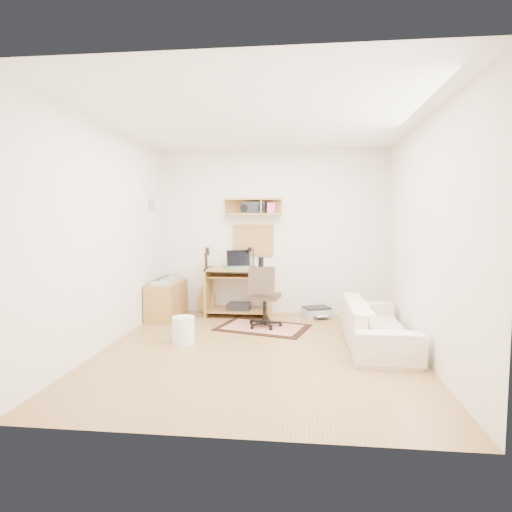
# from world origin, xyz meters

# --- Properties ---
(floor) EXTENTS (3.60, 4.00, 0.01)m
(floor) POSITION_xyz_m (0.00, 0.00, -0.01)
(floor) COLOR #A37A43
(floor) RESTS_ON ground
(ceiling) EXTENTS (3.60, 4.00, 0.01)m
(ceiling) POSITION_xyz_m (0.00, 0.00, 2.60)
(ceiling) COLOR white
(ceiling) RESTS_ON ground
(back_wall) EXTENTS (3.60, 0.01, 2.60)m
(back_wall) POSITION_xyz_m (0.00, 2.00, 1.30)
(back_wall) COLOR silver
(back_wall) RESTS_ON ground
(left_wall) EXTENTS (0.01, 4.00, 2.60)m
(left_wall) POSITION_xyz_m (-1.80, 0.00, 1.30)
(left_wall) COLOR silver
(left_wall) RESTS_ON ground
(right_wall) EXTENTS (0.01, 4.00, 2.60)m
(right_wall) POSITION_xyz_m (1.80, 0.00, 1.30)
(right_wall) COLOR silver
(right_wall) RESTS_ON ground
(wall_shelf) EXTENTS (0.90, 0.25, 0.26)m
(wall_shelf) POSITION_xyz_m (-0.30, 1.88, 1.70)
(wall_shelf) COLOR #A97F3B
(wall_shelf) RESTS_ON back_wall
(cork_board) EXTENTS (0.64, 0.03, 0.49)m
(cork_board) POSITION_xyz_m (-0.30, 1.98, 1.17)
(cork_board) COLOR #A78953
(cork_board) RESTS_ON back_wall
(wall_photo) EXTENTS (0.02, 0.20, 0.15)m
(wall_photo) POSITION_xyz_m (-1.79, 1.50, 1.72)
(wall_photo) COLOR #4C8CBF
(wall_photo) RESTS_ON left_wall
(desk) EXTENTS (1.00, 0.55, 0.75)m
(desk) POSITION_xyz_m (-0.49, 1.73, 0.38)
(desk) COLOR #A97F3B
(desk) RESTS_ON floor
(laptop) EXTENTS (0.46, 0.46, 0.28)m
(laptop) POSITION_xyz_m (-0.48, 1.71, 0.89)
(laptop) COLOR silver
(laptop) RESTS_ON desk
(speaker) EXTENTS (0.08, 0.08, 0.18)m
(speaker) POSITION_xyz_m (-0.14, 1.68, 0.84)
(speaker) COLOR black
(speaker) RESTS_ON desk
(desk_lamp) EXTENTS (0.11, 0.11, 0.32)m
(desk_lamp) POSITION_xyz_m (-0.28, 1.87, 0.91)
(desk_lamp) COLOR black
(desk_lamp) RESTS_ON desk
(pencil_cup) EXTENTS (0.07, 0.07, 0.09)m
(pencil_cup) POSITION_xyz_m (-0.17, 1.83, 0.80)
(pencil_cup) COLOR #3641A3
(pencil_cup) RESTS_ON desk
(boombox) EXTENTS (0.37, 0.17, 0.19)m
(boombox) POSITION_xyz_m (-0.28, 1.87, 1.68)
(boombox) COLOR black
(boombox) RESTS_ON wall_shelf
(rug) EXTENTS (1.38, 1.10, 0.02)m
(rug) POSITION_xyz_m (-0.05, 1.01, 0.01)
(rug) COLOR beige
(rug) RESTS_ON floor
(task_chair) EXTENTS (0.51, 0.51, 0.88)m
(task_chair) POSITION_xyz_m (-0.03, 1.05, 0.44)
(task_chair) COLOR #3C2F23
(task_chair) RESTS_ON floor
(cabinet) EXTENTS (0.40, 0.90, 0.55)m
(cabinet) POSITION_xyz_m (-1.58, 1.48, 0.28)
(cabinet) COLOR #A97F3B
(cabinet) RESTS_ON floor
(music_keyboard) EXTENTS (0.23, 0.73, 0.06)m
(music_keyboard) POSITION_xyz_m (-1.58, 1.48, 0.58)
(music_keyboard) COLOR #B2B5BA
(music_keyboard) RESTS_ON cabinet
(guitar) EXTENTS (0.28, 0.18, 1.06)m
(guitar) POSITION_xyz_m (-1.04, 1.86, 0.53)
(guitar) COLOR #B68C38
(guitar) RESTS_ON floor
(waste_basket) EXTENTS (0.36, 0.36, 0.33)m
(waste_basket) POSITION_xyz_m (-0.94, 0.18, 0.16)
(waste_basket) COLOR white
(waste_basket) RESTS_ON floor
(printer) EXTENTS (0.48, 0.44, 0.15)m
(printer) POSITION_xyz_m (0.71, 1.77, 0.09)
(printer) COLOR #A5A8AA
(printer) RESTS_ON floor
(sofa) EXTENTS (0.52, 1.80, 0.70)m
(sofa) POSITION_xyz_m (1.38, 0.37, 0.35)
(sofa) COLOR beige
(sofa) RESTS_ON floor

